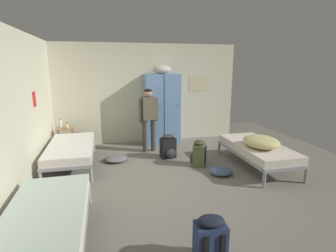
% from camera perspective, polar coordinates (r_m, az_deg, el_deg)
% --- Properties ---
extents(ground_plane, '(8.35, 8.35, 0.00)m').
position_cam_1_polar(ground_plane, '(5.07, 0.71, -11.17)').
color(ground_plane, slate).
extents(room_backdrop, '(4.95, 5.28, 2.63)m').
position_cam_1_polar(room_backdrop, '(5.82, -14.60, 5.05)').
color(room_backdrop, beige).
rests_on(room_backdrop, ground_plane).
extents(locker_bank, '(0.90, 0.55, 2.07)m').
position_cam_1_polar(locker_bank, '(7.06, -1.30, 3.96)').
color(locker_bank, '#6B93C6').
rests_on(locker_bank, ground_plane).
extents(shelf_unit, '(0.38, 0.30, 0.57)m').
position_cam_1_polar(shelf_unit, '(7.01, -21.14, -2.20)').
color(shelf_unit, '#99704C').
rests_on(shelf_unit, ground_plane).
extents(bed_right, '(0.90, 1.90, 0.49)m').
position_cam_1_polar(bed_right, '(5.79, 18.59, -4.75)').
color(bed_right, gray).
rests_on(bed_right, ground_plane).
extents(bed_left_front, '(0.90, 1.90, 0.49)m').
position_cam_1_polar(bed_left_front, '(3.49, -24.72, -17.36)').
color(bed_left_front, gray).
rests_on(bed_left_front, ground_plane).
extents(bed_left_rear, '(0.90, 1.90, 0.49)m').
position_cam_1_polar(bed_left_rear, '(5.87, -20.10, -4.61)').
color(bed_left_rear, gray).
rests_on(bed_left_rear, ground_plane).
extents(bedding_heap, '(0.66, 0.79, 0.22)m').
position_cam_1_polar(bedding_heap, '(5.55, 19.34, -3.19)').
color(bedding_heap, '#D1C67F').
rests_on(bedding_heap, bed_right).
extents(person_traveler, '(0.48, 0.25, 1.53)m').
position_cam_1_polar(person_traveler, '(6.37, -4.17, 2.52)').
color(person_traveler, '#3D3833').
rests_on(person_traveler, ground_plane).
extents(water_bottle, '(0.06, 0.06, 0.24)m').
position_cam_1_polar(water_bottle, '(6.97, -22.00, 0.45)').
color(water_bottle, white).
rests_on(water_bottle, shelf_unit).
extents(lotion_bottle, '(0.05, 0.05, 0.14)m').
position_cam_1_polar(lotion_bottle, '(6.90, -20.80, 0.05)').
color(lotion_bottle, beige).
rests_on(lotion_bottle, shelf_unit).
extents(backpack_navy, '(0.33, 0.35, 0.55)m').
position_cam_1_polar(backpack_navy, '(3.09, 8.97, -23.11)').
color(backpack_navy, navy).
rests_on(backpack_navy, ground_plane).
extents(backpack_black, '(0.36, 0.38, 0.55)m').
position_cam_1_polar(backpack_black, '(6.05, 0.04, -4.47)').
color(backpack_black, black).
rests_on(backpack_black, ground_plane).
extents(backpack_olive, '(0.40, 0.39, 0.55)m').
position_cam_1_polar(backpack_olive, '(5.65, 6.57, -5.86)').
color(backpack_olive, '#566038').
rests_on(backpack_olive, ground_plane).
extents(clothes_pile_grey, '(0.48, 0.44, 0.12)m').
position_cam_1_polar(clothes_pile_grey, '(6.00, -11.15, -6.90)').
color(clothes_pile_grey, slate).
rests_on(clothes_pile_grey, ground_plane).
extents(clothes_pile_denim, '(0.43, 0.42, 0.13)m').
position_cam_1_polar(clothes_pile_denim, '(5.32, 11.30, -9.45)').
color(clothes_pile_denim, '#42567A').
rests_on(clothes_pile_denim, ground_plane).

